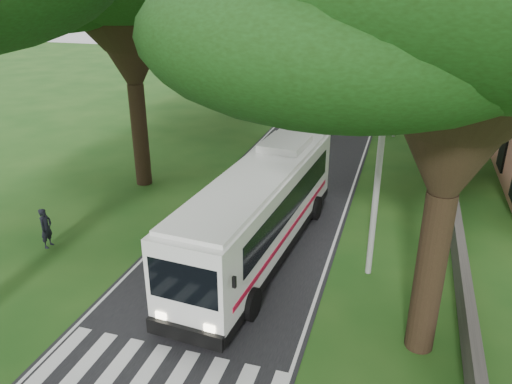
{
  "coord_description": "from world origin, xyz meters",
  "views": [
    {
      "loc": [
        6.25,
        -12.01,
        11.05
      ],
      "look_at": [
        0.17,
        7.72,
        2.2
      ],
      "focal_mm": 35.0,
      "sensor_mm": 36.0,
      "label": 1
    }
  ],
  "objects": [
    {
      "name": "property_wall",
      "position": [
        9.0,
        24.0,
        0.6
      ],
      "size": [
        0.35,
        50.0,
        1.2
      ],
      "primitive_type": "cube",
      "color": "#383533",
      "rests_on": "ground"
    },
    {
      "name": "ground",
      "position": [
        0.0,
        0.0,
        0.0
      ],
      "size": [
        140.0,
        140.0,
        0.0
      ],
      "primitive_type": "plane",
      "color": "#174213",
      "rests_on": "ground"
    },
    {
      "name": "road",
      "position": [
        0.0,
        25.0,
        0.01
      ],
      "size": [
        8.0,
        120.0,
        0.04
      ],
      "primitive_type": "cube",
      "color": "black",
      "rests_on": "ground"
    },
    {
      "name": "distant_car_a",
      "position": [
        -1.65,
        39.07,
        0.64
      ],
      "size": [
        1.76,
        3.68,
        1.21
      ],
      "primitive_type": "imported",
      "rotation": [
        0.0,
        0.0,
        3.05
      ],
      "color": "silver",
      "rests_on": "road"
    },
    {
      "name": "pedestrian",
      "position": [
        -8.39,
        3.99,
        0.92
      ],
      "size": [
        0.47,
        0.69,
        1.85
      ],
      "primitive_type": "imported",
      "rotation": [
        0.0,
        0.0,
        1.62
      ],
      "color": "black",
      "rests_on": "ground"
    },
    {
      "name": "distant_car_c",
      "position": [
        1.55,
        55.37,
        0.75
      ],
      "size": [
        2.33,
        5.08,
        1.44
      ],
      "primitive_type": "imported",
      "rotation": [
        0.0,
        0.0,
        3.08
      ],
      "color": "maroon",
      "rests_on": "road"
    },
    {
      "name": "pole_mid",
      "position": [
        5.5,
        26.0,
        4.18
      ],
      "size": [
        1.6,
        0.24,
        8.0
      ],
      "color": "gray",
      "rests_on": "ground"
    },
    {
      "name": "pole_near",
      "position": [
        5.5,
        6.0,
        4.18
      ],
      "size": [
        1.6,
        0.24,
        8.0
      ],
      "color": "gray",
      "rests_on": "ground"
    },
    {
      "name": "pole_far",
      "position": [
        5.5,
        46.0,
        4.18
      ],
      "size": [
        1.6,
        0.24,
        8.0
      ],
      "color": "gray",
      "rests_on": "ground"
    },
    {
      "name": "coach_bus",
      "position": [
        0.8,
        6.27,
        2.09
      ],
      "size": [
        3.85,
        13.31,
        3.87
      ],
      "rotation": [
        0.0,
        0.0,
        -0.08
      ],
      "color": "white",
      "rests_on": "ground"
    },
    {
      "name": "crosswalk",
      "position": [
        0.0,
        -2.0,
        0.0
      ],
      "size": [
        8.0,
        3.0,
        0.01
      ],
      "primitive_type": "cube",
      "color": "silver",
      "rests_on": "ground"
    }
  ]
}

